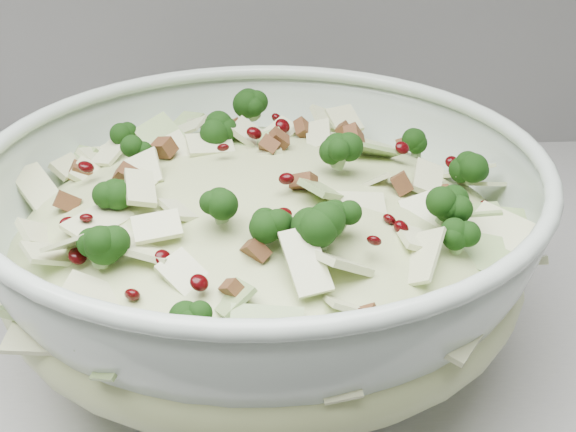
# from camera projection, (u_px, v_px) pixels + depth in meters

# --- Properties ---
(mixing_bowl) EXTENTS (0.46, 0.46, 0.16)m
(mixing_bowl) POSITION_uv_depth(u_px,v_px,m) (264.00, 251.00, 0.58)
(mixing_bowl) COLOR silver
(mixing_bowl) RESTS_ON counter
(salad) EXTENTS (0.42, 0.42, 0.16)m
(salad) POSITION_uv_depth(u_px,v_px,m) (263.00, 219.00, 0.57)
(salad) COLOR #B5C587
(salad) RESTS_ON mixing_bowl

